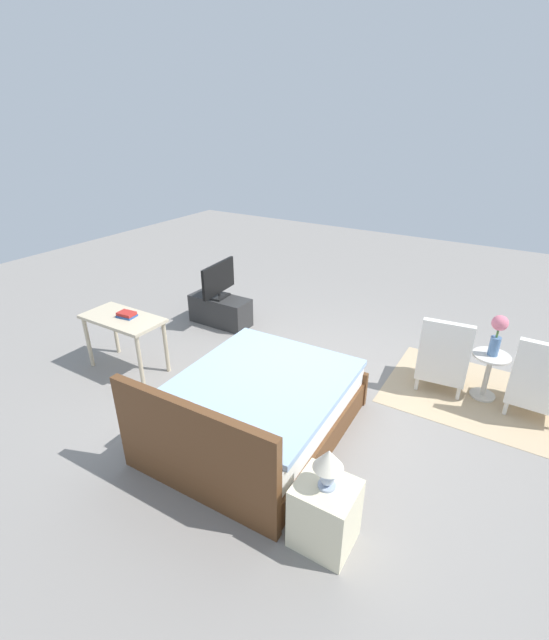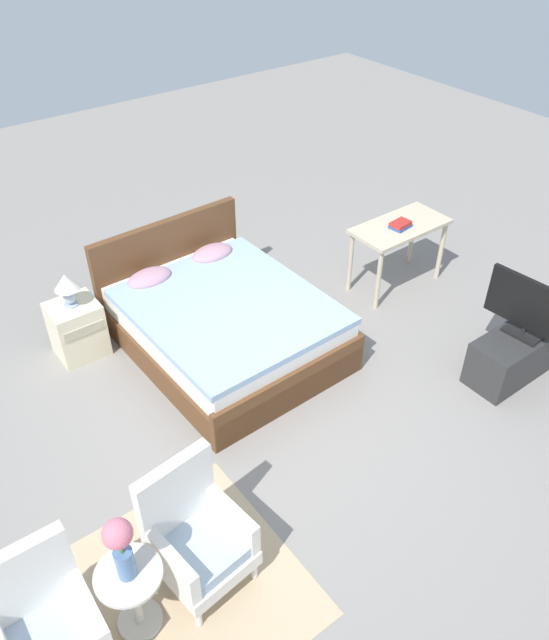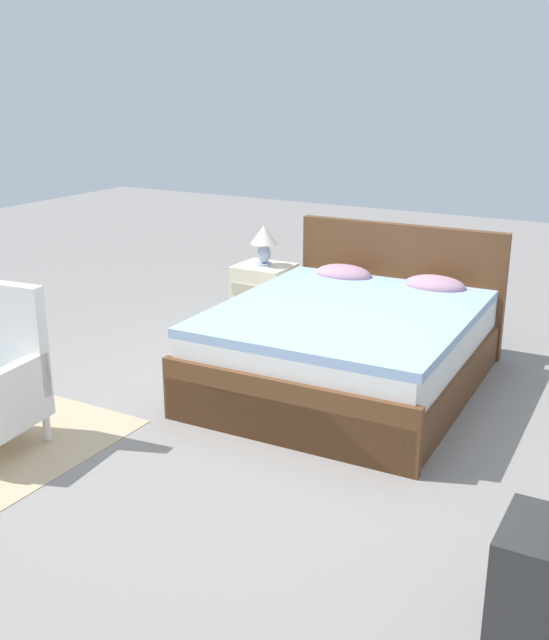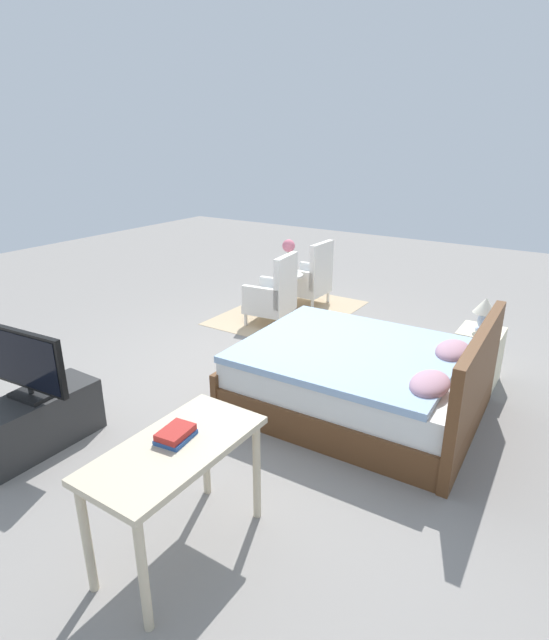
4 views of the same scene
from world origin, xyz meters
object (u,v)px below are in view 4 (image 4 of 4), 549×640
Objects in this scene: nightstand at (478,356)px; table_lamp at (485,309)px; bed at (362,379)px; flower_vase at (289,253)px; side_table at (288,289)px; vanity_desk at (176,462)px; tv_stand at (37,422)px; armchair_by_window_left at (311,279)px; book_stack at (176,434)px; armchair_by_window_right at (274,296)px; tv_flatscreen at (25,363)px.

nightstand is 1.67× the size of table_lamp.
bed is 1.42m from table_lamp.
side_table is at bearing 26.57° from flower_vase.
tv_stand is at bearing -95.69° from vanity_desk.
armchair_by_window_left is 4.01× the size of book_stack.
armchair_by_window_right is at bearing -96.09° from nightstand.
flower_vase is at bearing -105.88° from table_lamp.
vanity_desk is at bearing 20.23° from armchair_by_window_left.
table_lamp is at bearing 163.55° from vanity_desk.
tv_flatscreen is (4.28, -0.04, 0.34)m from armchair_by_window_left.
tv_flatscreen is at bearing 0.64° from flower_vase.
vanity_desk is 4.53× the size of book_stack.
nightstand is (0.76, 2.66, -0.57)m from flower_vase.
armchair_by_window_right is 2.63m from table_lamp.
side_table is 0.53× the size of vanity_desk.
side_table is at bearing -156.56° from vanity_desk.
vanity_desk is at bearing -16.44° from nightstand.
armchair_by_window_left is at bearing -115.71° from table_lamp.
nightstand is (1.25, 2.59, -0.11)m from armchair_by_window_left.
flower_vase is 2.83m from nightstand.
vanity_desk is at bearing -5.78° from bed.
nightstand is 4.01m from tv_stand.
nightstand is (0.28, 2.59, -0.11)m from armchair_by_window_right.
tv_flatscreen is (3.80, 0.04, -0.12)m from flower_vase.
armchair_by_window_right is 0.49m from side_table.
tv_flatscreen is (3.04, -2.62, -0.04)m from table_lamp.
flower_vase is 4.26m from book_stack.
bed reaches higher than armchair_by_window_right.
book_stack is (3.92, 1.68, 0.41)m from side_table.
table_lamp is at bearing 64.29° from armchair_by_window_left.
armchair_by_window_left is 1.68× the size of side_table.
armchair_by_window_right is 4.01× the size of book_stack.
tv_flatscreen reaches higher than armchair_by_window_right.
table_lamp is at bearing 83.91° from armchair_by_window_right.
vanity_desk is at bearing -16.45° from table_lamp.
tv_flatscreen reaches higher than book_stack.
tv_stand is at bearing 0.64° from flower_vase.
tv_flatscreen reaches higher than tv_stand.
tv_stand is 0.50m from tv_flatscreen.
flower_vase is at bearing -134.27° from bed.
book_stack is at bearing -17.29° from table_lamp.
nightstand reaches higher than side_table.
flower_vase is at bearing -9.06° from armchair_by_window_left.
tv_stand is at bearing -0.47° from armchair_by_window_left.
tv_flatscreen is 3.49× the size of book_stack.
table_lamp is at bearing 162.71° from book_stack.
vanity_desk is at bearing 84.31° from tv_stand.
side_table is 1.00× the size of nightstand.
nightstand is 0.57× the size of tv_stand.
nightstand is 0.53× the size of vanity_desk.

